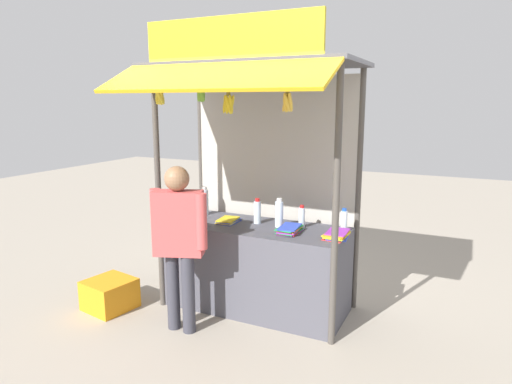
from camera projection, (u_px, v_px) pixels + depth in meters
ground_plane at (256, 307)px, 4.76m from camera, size 20.00×20.00×0.00m
stall_counter at (256, 267)px, 4.67m from camera, size 1.84×0.74×0.88m
stall_structure at (260, 144)px, 4.51m from camera, size 2.04×1.55×2.82m
water_bottle_rear_center at (204, 201)px, 5.02m from camera, size 0.09×0.09×0.32m
water_bottle_left at (302, 217)px, 4.51m from camera, size 0.06×0.06×0.23m
water_bottle_mid_right at (279, 214)px, 4.52m from camera, size 0.08×0.08×0.29m
water_bottle_back_right at (257, 212)px, 4.67m from camera, size 0.07×0.07×0.26m
water_bottle_center at (344, 221)px, 4.38m from camera, size 0.06×0.06×0.23m
magazine_stack_far_right at (337, 235)px, 4.17m from camera, size 0.23×0.31×0.06m
magazine_stack_front_left at (290, 229)px, 4.34m from camera, size 0.20×0.32×0.07m
magazine_stack_front_right at (228, 220)px, 4.72m from camera, size 0.20×0.27×0.04m
banana_bunch_inner_left at (228, 104)px, 3.95m from camera, size 0.11×0.11×0.33m
banana_bunch_inner_right at (160, 97)px, 4.25m from camera, size 0.11×0.10×0.26m
banana_bunch_leftmost at (287, 102)px, 3.71m from camera, size 0.10×0.10×0.31m
banana_bunch_rightmost at (201, 94)px, 4.05m from camera, size 0.10×0.10×0.23m
vendor_person at (179, 234)px, 4.10m from camera, size 0.59×0.33×1.56m
plastic_crate at (110, 294)px, 4.70m from camera, size 0.51×0.51×0.31m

